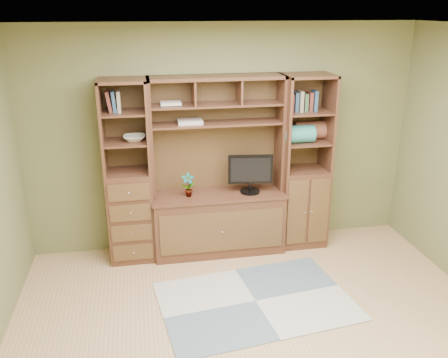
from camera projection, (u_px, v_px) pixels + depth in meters
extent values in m
cube|color=tan|center=(265.00, 344.00, 4.10)|extent=(4.60, 4.10, 0.04)
cube|color=white|center=(276.00, 30.00, 3.21)|extent=(4.60, 4.10, 0.04)
cube|color=olive|center=(223.00, 139.00, 5.50)|extent=(4.50, 0.04, 2.60)
cube|color=#4B291A|center=(218.00, 169.00, 5.33)|extent=(1.54, 0.53, 2.05)
cube|color=#4B291A|center=(128.00, 173.00, 5.20)|extent=(0.50, 0.45, 2.05)
cube|color=#4B291A|center=(304.00, 163.00, 5.54)|extent=(0.55, 0.45, 2.05)
cube|color=gray|center=(256.00, 301.00, 4.68)|extent=(1.99, 1.45, 0.01)
cube|color=black|center=(251.00, 167.00, 5.36)|extent=(0.53, 0.29, 0.62)
imported|color=#B65B3D|center=(188.00, 185.00, 5.30)|extent=(0.15, 0.10, 0.28)
cube|color=#BFB3A3|center=(190.00, 122.00, 5.18)|extent=(0.27, 0.20, 0.04)
imported|color=beige|center=(134.00, 138.00, 5.08)|extent=(0.24, 0.24, 0.06)
cube|color=teal|center=(299.00, 134.00, 5.35)|extent=(0.35, 0.20, 0.20)
cube|color=brown|center=(310.00, 130.00, 5.50)|extent=(0.37, 0.21, 0.21)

